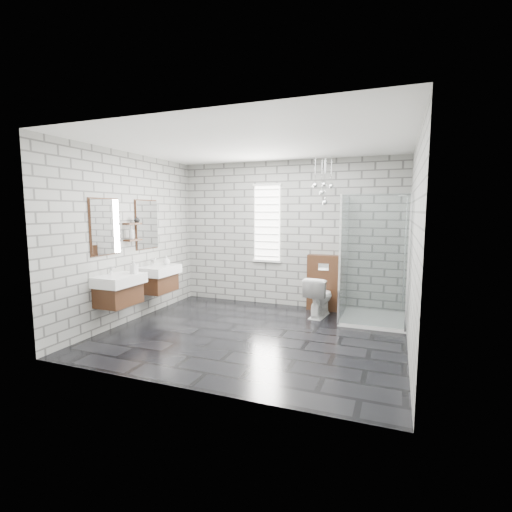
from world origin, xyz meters
The scene contains 20 objects.
floor centered at (0.00, 0.00, -0.01)m, with size 4.20×3.60×0.02m, color black.
ceiling centered at (0.00, 0.00, 2.71)m, with size 4.20×3.60×0.02m, color white.
wall_back centered at (0.00, 1.81, 1.35)m, with size 4.20×0.02×2.70m, color #9B9B96.
wall_front centered at (0.00, -1.81, 1.35)m, with size 4.20×0.02×2.70m, color #9B9B96.
wall_left centered at (-2.11, 0.00, 1.35)m, with size 0.02×3.60×2.70m, color #9B9B96.
wall_right centered at (2.11, 0.00, 1.35)m, with size 0.02×3.60×2.70m, color #9B9B96.
vanity_left centered at (-1.91, -0.58, 0.76)m, with size 0.47×0.70×1.57m.
vanity_right centered at (-1.91, 0.39, 0.76)m, with size 0.47×0.70×1.57m.
shelf_lower centered at (-2.03, -0.05, 1.32)m, with size 0.14×0.30×0.03m, color #472815.
shelf_upper centered at (-2.03, -0.05, 1.58)m, with size 0.14×0.30×0.03m, color #472815.
window centered at (-0.40, 1.78, 1.55)m, with size 0.56×0.05×1.48m.
cistern_panel centered at (0.72, 1.70, 0.50)m, with size 0.60×0.20×1.00m, color #472815.
flush_plate centered at (0.72, 1.60, 0.80)m, with size 0.18×0.01×0.12m, color silver.
shower_enclosure centered at (1.50, 1.18, 0.50)m, with size 1.00×1.00×2.03m.
pendant_cluster centered at (0.73, 1.37, 2.13)m, with size 0.32×0.27×0.82m.
toilet centered at (0.72, 1.26, 0.34)m, with size 0.38×0.67×0.68m, color white.
soap_bottle_a centered at (-1.75, -0.39, 0.95)m, with size 0.09×0.09×0.20m, color #B2B2B2.
soap_bottle_b centered at (-1.83, 0.55, 0.93)m, with size 0.12×0.12×0.16m, color #B2B2B2.
soap_bottle_c centered at (-2.02, -0.09, 1.44)m, with size 0.08×0.08×0.21m, color #B2B2B2.
vase centered at (-2.02, 0.05, 1.64)m, with size 0.09×0.09×0.10m, color #B2B2B2.
Camera 1 is at (1.90, -4.86, 1.78)m, focal length 26.00 mm.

